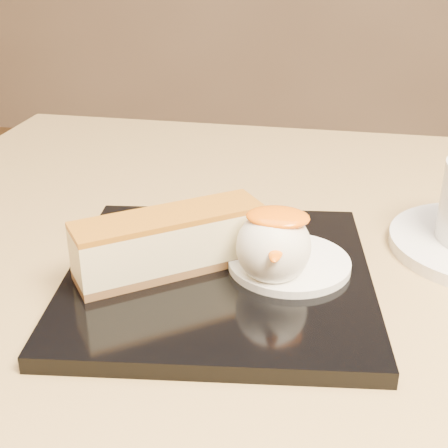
# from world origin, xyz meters

# --- Properties ---
(dessert_plate) EXTENTS (0.25, 0.25, 0.01)m
(dessert_plate) POSITION_xyz_m (-0.06, -0.00, 0.73)
(dessert_plate) COLOR black
(dessert_plate) RESTS_ON table
(cheesecake) EXTENTS (0.13, 0.11, 0.04)m
(cheesecake) POSITION_xyz_m (-0.09, -0.01, 0.75)
(cheesecake) COLOR brown
(cheesecake) RESTS_ON dessert_plate
(cream_smear) EXTENTS (0.09, 0.09, 0.01)m
(cream_smear) POSITION_xyz_m (-0.01, 0.01, 0.73)
(cream_smear) COLOR white
(cream_smear) RESTS_ON dessert_plate
(ice_cream_scoop) EXTENTS (0.05, 0.05, 0.05)m
(ice_cream_scoop) POSITION_xyz_m (-0.02, -0.01, 0.76)
(ice_cream_scoop) COLOR white
(ice_cream_scoop) RESTS_ON cream_smear
(mango_sauce) EXTENTS (0.04, 0.03, 0.01)m
(mango_sauce) POSITION_xyz_m (-0.02, -0.01, 0.78)
(mango_sauce) COLOR #FF6B08
(mango_sauce) RESTS_ON ice_cream_scoop
(mint_sprig) EXTENTS (0.04, 0.03, 0.00)m
(mint_sprig) POSITION_xyz_m (-0.04, 0.04, 0.74)
(mint_sprig) COLOR green
(mint_sprig) RESTS_ON cream_smear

